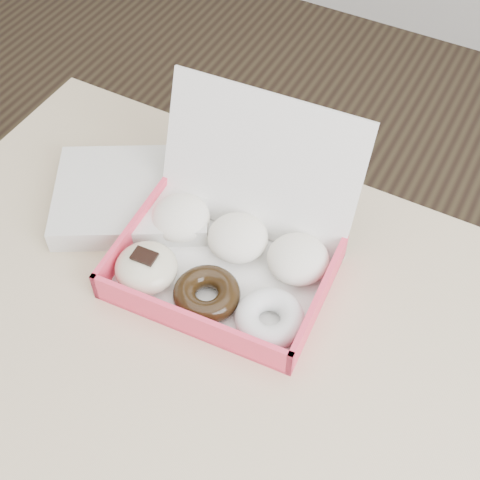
% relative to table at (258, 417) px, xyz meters
% --- Properties ---
extents(table, '(1.20, 0.80, 0.75)m').
position_rel_table_xyz_m(table, '(0.00, 0.00, 0.00)').
color(table, tan).
rests_on(table, ground).
extents(donut_box, '(0.31, 0.29, 0.21)m').
position_rel_table_xyz_m(donut_box, '(-0.13, 0.15, 0.11)').
color(donut_box, white).
rests_on(donut_box, table).
extents(newspapers, '(0.29, 0.28, 0.04)m').
position_rel_table_xyz_m(newspapers, '(-0.32, 0.19, 0.10)').
color(newspapers, white).
rests_on(newspapers, table).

